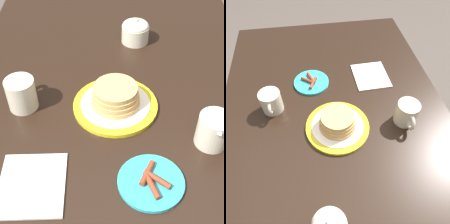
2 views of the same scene
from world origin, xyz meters
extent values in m
cube|color=black|center=(0.00, 0.00, 0.76)|extent=(1.46, 0.92, 0.03)
cube|color=black|center=(0.67, -0.40, 0.37)|extent=(0.07, 0.07, 0.74)
cube|color=black|center=(0.67, 0.40, 0.37)|extent=(0.07, 0.07, 0.74)
cylinder|color=gold|center=(0.03, 0.00, 0.78)|extent=(0.24, 0.24, 0.01)
cylinder|color=white|center=(0.03, 0.00, 0.78)|extent=(0.20, 0.20, 0.00)
cylinder|color=tan|center=(0.03, 0.00, 0.79)|extent=(0.14, 0.14, 0.01)
cylinder|color=tan|center=(0.03, 0.00, 0.81)|extent=(0.13, 0.13, 0.01)
cylinder|color=tan|center=(0.03, 0.00, 0.82)|extent=(0.13, 0.13, 0.01)
cylinder|color=tan|center=(0.03, 0.00, 0.84)|extent=(0.12, 0.12, 0.01)
cylinder|color=#2DADBC|center=(-0.23, -0.08, 0.78)|extent=(0.16, 0.16, 0.01)
cylinder|color=brown|center=(-0.25, -0.08, 0.79)|extent=(0.07, 0.04, 0.01)
cylinder|color=brown|center=(-0.21, -0.07, 0.79)|extent=(0.07, 0.04, 0.01)
cylinder|color=brown|center=(-0.23, -0.09, 0.79)|extent=(0.05, 0.06, 0.01)
cylinder|color=beige|center=(0.03, 0.26, 0.82)|extent=(0.08, 0.08, 0.09)
torus|color=beige|center=(0.08, 0.26, 0.82)|extent=(0.07, 0.01, 0.07)
cylinder|color=brown|center=(0.03, 0.26, 0.86)|extent=(0.07, 0.07, 0.00)
cylinder|color=beige|center=(-0.10, -0.24, 0.81)|extent=(0.08, 0.08, 0.09)
cone|color=beige|center=(-0.14, -0.24, 0.85)|extent=(0.04, 0.04, 0.04)
torus|color=beige|center=(-0.06, -0.24, 0.82)|extent=(0.05, 0.01, 0.05)
cylinder|color=beige|center=(0.37, -0.07, 0.80)|extent=(0.10, 0.10, 0.06)
ellipsoid|color=beige|center=(0.37, -0.07, 0.83)|extent=(0.09, 0.09, 0.03)
sphere|color=beige|center=(0.37, -0.07, 0.85)|extent=(0.02, 0.02, 0.02)
cube|color=silver|center=(-0.23, 0.20, 0.77)|extent=(0.18, 0.16, 0.01)
camera|label=1|loc=(-0.68, 0.01, 1.45)|focal=55.00mm
camera|label=2|loc=(0.50, -0.07, 1.46)|focal=35.00mm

